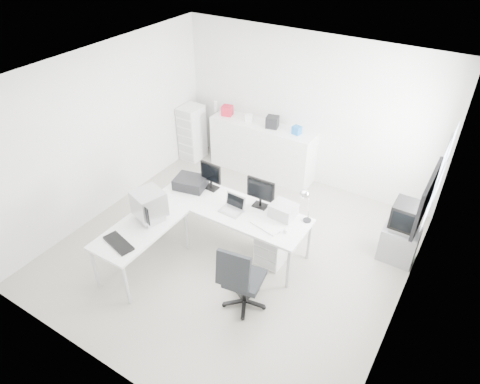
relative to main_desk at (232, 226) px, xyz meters
The scene contains 30 objects.
floor 0.40m from the main_desk, 50.34° to the right, with size 5.00×5.00×0.01m, color beige.
ceiling 2.43m from the main_desk, 50.34° to the right, with size 5.00×5.00×0.01m, color white.
back_wall 2.61m from the main_desk, 88.03° to the left, with size 5.00×0.02×2.80m, color white.
left_wall 2.63m from the main_desk, behind, with size 0.02×5.00×2.80m, color white.
right_wall 2.78m from the main_desk, ahead, with size 0.02×5.00×2.80m, color white.
window 3.05m from the main_desk, 23.24° to the left, with size 0.02×1.20×1.10m, color white, non-canonical shape.
wall_picture 2.97m from the main_desk, ahead, with size 0.04×0.90×0.60m, color black, non-canonical shape.
main_desk is the anchor object (origin of this frame).
side_desk 1.39m from the main_desk, 127.69° to the right, with size 0.70×1.40×0.75m, color white, non-canonical shape.
drawer_pedestal 0.71m from the main_desk, ahead, with size 0.40×0.50×0.60m, color white.
inkjet_printer 0.97m from the main_desk, behind, with size 0.48×0.38×0.17m, color black.
lcd_monitor_small 0.86m from the main_desk, 155.56° to the left, with size 0.37×0.21×0.47m, color black, non-canonical shape.
lcd_monitor_large 0.74m from the main_desk, 35.54° to the left, with size 0.44×0.18×0.46m, color black, non-canonical shape.
laptop 0.51m from the main_desk, 63.43° to the right, with size 0.36×0.37×0.24m, color #B7B7BA, non-canonical shape.
white_keyboard 0.77m from the main_desk, 12.99° to the right, with size 0.45×0.14×0.02m, color white.
white_mouse 1.04m from the main_desk, ahead, with size 0.06×0.06×0.06m, color white.
laser_printer 0.92m from the main_desk, 16.35° to the left, with size 0.35×0.30×0.20m, color #B0B0B0.
desk_lamp 1.30m from the main_desk, 15.26° to the left, with size 0.17×0.17×0.52m, color silver, non-canonical shape.
crt_monitor 1.34m from the main_desk, 135.00° to the right, with size 0.36×0.36×0.42m, color #B7B7BA, non-canonical shape.
black_keyboard 1.77m from the main_desk, 119.54° to the right, with size 0.49×0.20×0.03m, color black.
office_chair 1.22m from the main_desk, 49.33° to the right, with size 0.61×0.61×1.06m, color #25282A, non-canonical shape.
tv_cabinet 2.55m from the main_desk, 25.20° to the left, with size 0.52×0.42×0.56m, color gray.
crt_tv 2.58m from the main_desk, 25.20° to the left, with size 0.50×0.48×0.45m, color black, non-canonical shape.
sideboard 2.25m from the main_desk, 107.66° to the left, with size 2.09×0.52×1.05m, color white.
clutter_box_a 2.71m from the main_desk, 124.69° to the left, with size 0.20×0.17×0.20m, color red.
clutter_box_b 2.47m from the main_desk, 114.63° to the left, with size 0.14×0.12×0.14m, color white.
clutter_box_c 2.33m from the main_desk, 102.68° to the left, with size 0.22×0.20×0.22m, color black.
clutter_box_d 2.27m from the main_desk, 89.51° to the left, with size 0.15×0.13×0.15m, color blue.
clutter_bottle 2.92m from the main_desk, 129.25° to the left, with size 0.07×0.07×0.22m, color white.
filing_cabinet 2.91m from the main_desk, 139.26° to the left, with size 0.40×0.48×1.14m, color white.
Camera 1 is at (2.73, -4.19, 4.65)m, focal length 32.00 mm.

